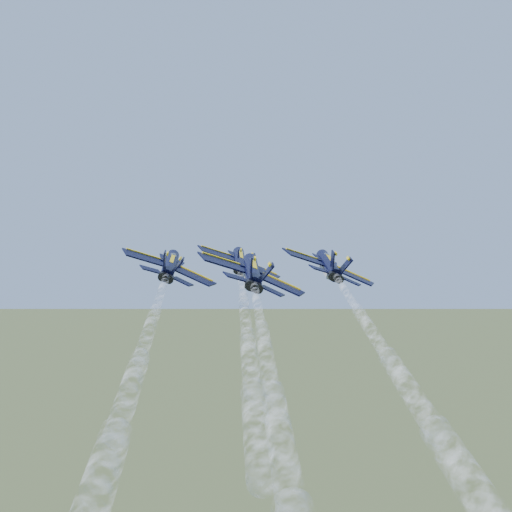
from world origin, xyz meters
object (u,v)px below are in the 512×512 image
(jet_right, at_px, (328,265))
(jet_slot, at_px, (251,272))
(jet_left, at_px, (170,265))
(jet_lead, at_px, (239,260))

(jet_right, height_order, jet_slot, same)
(jet_left, distance_m, jet_right, 18.63)
(jet_left, bearing_deg, jet_slot, -55.54)
(jet_lead, relative_size, jet_left, 1.00)
(jet_left, bearing_deg, jet_right, -2.58)
(jet_right, bearing_deg, jet_left, 177.42)
(jet_lead, height_order, jet_left, same)
(jet_lead, relative_size, jet_right, 1.00)
(jet_slot, bearing_deg, jet_left, 124.46)
(jet_slot, bearing_deg, jet_lead, 90.17)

